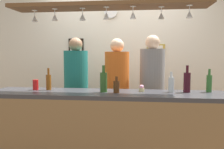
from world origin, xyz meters
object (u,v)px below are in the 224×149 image
Objects in this scene: bottle_champagne_green at (104,82)px; bottle_beer_amber_tall at (49,81)px; person_middle_orange_shirt at (117,85)px; picture_frame_lower_pair at (156,50)px; person_left_teal_shirt at (76,84)px; person_right_grey_shirt at (152,84)px; bottle_beer_green_import at (209,83)px; wall_clock at (111,11)px; bottle_wine_dark_red at (187,82)px; cupcake at (142,88)px; drink_can at (36,85)px; bottle_beer_brown_stubby at (116,86)px; bottle_soda_clear at (171,84)px; picture_frame_caricature at (76,48)px.

bottle_champagne_green reaches higher than bottle_beer_amber_tall.
person_middle_orange_shirt is at bearing 83.08° from bottle_champagne_green.
picture_frame_lower_pair is at bearing 51.22° from person_middle_orange_shirt.
picture_frame_lower_pair is at bearing 31.64° from person_left_teal_shirt.
person_right_grey_shirt is at bearing 0.00° from person_middle_orange_shirt.
wall_clock is (-1.27, 1.26, 1.04)m from bottle_beer_green_import.
bottle_beer_amber_tall is 0.87× the size of picture_frame_lower_pair.
bottle_beer_amber_tall is at bearing -154.37° from person_right_grey_shirt.
person_right_grey_shirt is at bearing 120.68° from bottle_wine_dark_red.
person_left_teal_shirt is 1.11m from cupcake.
bottle_wine_dark_red is at bearing 0.86° from drink_can.
bottle_beer_brown_stubby is (0.15, -0.03, -0.05)m from bottle_champagne_green.
person_middle_orange_shirt is at bearing -128.78° from picture_frame_lower_pair.
person_left_teal_shirt reaches higher than drink_can.
bottle_champagne_green reaches higher than cupcake.
bottle_beer_amber_tall is 1.92m from picture_frame_lower_pair.
bottle_soda_clear is 0.77× the size of picture_frame_lower_pair.
person_right_grey_shirt is 5.59× the size of bottle_wine_dark_red.
bottle_wine_dark_red reaches higher than bottle_soda_clear.
person_left_teal_shirt is 5.50× the size of bottle_wine_dark_red.
picture_frame_lower_pair is at bearing 0.47° from wall_clock.
bottle_beer_green_import is 0.76× the size of picture_frame_caricature.
bottle_beer_green_import is at bearing -44.87° from wall_clock.
drink_can is (-0.98, 0.10, -0.01)m from bottle_beer_brown_stubby.
bottle_champagne_green is 1.15× the size of bottle_beer_amber_tall.
bottle_beer_brown_stubby is 1.59m from picture_frame_lower_pair.
person_left_teal_shirt is 6.35× the size of bottle_beer_green_import.
bottle_beer_amber_tall reaches higher than bottle_beer_brown_stubby.
person_middle_orange_shirt is 1.10m from drink_can.
bottle_beer_amber_tall reaches higher than bottle_soda_clear.
bottle_soda_clear is 1.40m from picture_frame_lower_pair.
drink_can is (-0.32, -0.62, 0.06)m from person_left_teal_shirt.
bottle_beer_amber_tall reaches higher than drink_can.
bottle_champagne_green is 1.00× the size of picture_frame_lower_pair.
bottle_beer_amber_tall is 3.33× the size of cupcake.
bottle_beer_brown_stubby is 1.80m from wall_clock.
person_middle_orange_shirt is 0.70m from bottle_champagne_green.
drink_can is (-1.75, -0.03, -0.06)m from bottle_wine_dark_red.
person_right_grey_shirt is 1.49m from wall_clock.
bottle_champagne_green is 0.83m from drink_can.
bottle_wine_dark_red is at bearing -35.26° from person_middle_orange_shirt.
bottle_beer_green_import reaches higher than bottle_soda_clear.
wall_clock is at bearing 103.91° from person_middle_orange_shirt.
bottle_beer_green_import is 2.30m from picture_frame_caricature.
bottle_champagne_green reaches higher than drink_can.
bottle_beer_amber_tall is (-0.68, 0.09, -0.02)m from bottle_champagne_green.
bottle_wine_dark_red is 1.39m from picture_frame_lower_pair.
bottle_soda_clear is at bearing -42.68° from person_middle_orange_shirt.
bottle_champagne_green is (-0.75, -0.07, 0.03)m from bottle_soda_clear.
bottle_soda_clear is at bearing -2.54° from cupcake.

